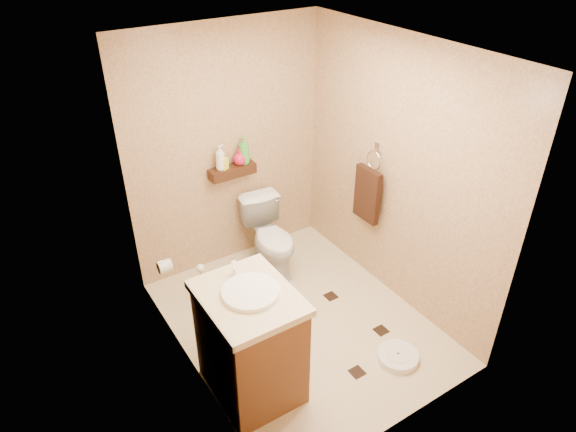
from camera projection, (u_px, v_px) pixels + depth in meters
ground at (299, 322)px, 4.61m from camera, size 2.50×2.50×0.00m
wall_back at (227, 151)px, 4.87m from camera, size 2.00×0.04×2.40m
wall_front at (417, 297)px, 3.08m from camera, size 2.00×0.04×2.40m
wall_left at (180, 248)px, 3.51m from camera, size 0.04×2.50×2.40m
wall_right at (397, 176)px, 4.43m from camera, size 0.04×2.50×2.40m
ceiling at (303, 50)px, 3.34m from camera, size 2.00×2.50×0.02m
wall_shelf at (232, 171)px, 4.91m from camera, size 0.46×0.14×0.10m
floor_accents at (302, 322)px, 4.60m from camera, size 1.28×1.43×0.01m
toilet at (271, 238)px, 5.11m from camera, size 0.49×0.76×0.73m
vanity at (250, 342)px, 3.75m from camera, size 0.63×0.76×1.07m
bathroom_scale at (398, 357)px, 4.22m from camera, size 0.44×0.44×0.07m
toilet_brush at (203, 291)px, 4.72m from camera, size 0.11×0.11×0.47m
towel_ring at (368, 192)px, 4.71m from camera, size 0.12×0.30×0.76m
toilet_paper at (165, 266)px, 4.32m from camera, size 0.12×0.11×0.12m
bottle_a at (220, 158)px, 4.76m from camera, size 0.11×0.11×0.24m
bottle_b at (223, 161)px, 4.79m from camera, size 0.10×0.10×0.16m
bottle_c at (239, 157)px, 4.87m from camera, size 0.16×0.16×0.16m
bottle_d at (244, 150)px, 4.87m from camera, size 0.15×0.15×0.27m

